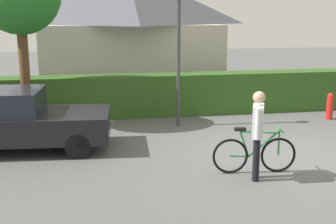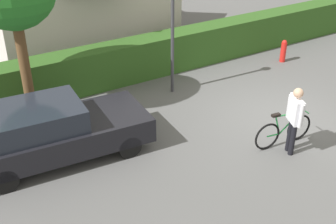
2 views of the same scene
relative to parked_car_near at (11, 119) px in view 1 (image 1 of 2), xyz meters
name	(u,v)px [view 1 (image 1 of 2)]	position (x,y,z in m)	size (l,w,h in m)	color
ground_plane	(278,155)	(5.98, -1.52, -0.75)	(60.00, 60.00, 0.00)	#575757
hedge_row	(220,93)	(5.98, 3.04, -0.10)	(15.14, 0.90, 1.29)	#2E561E
house_distant	(128,30)	(3.48, 7.47, 1.75)	(6.87, 5.74, 4.86)	beige
parked_car_near	(11,119)	(0.00, 0.00, 0.00)	(4.33, 2.11, 1.44)	black
bicycle	(254,154)	(5.02, -2.48, -0.35)	(1.69, 0.50, 0.95)	black
person_rider	(258,128)	(4.92, -2.83, 0.28)	(0.38, 0.64, 1.73)	black
street_lamp	(179,38)	(4.30, 1.53, 1.73)	(0.28, 0.28, 3.77)	#38383D
fire_hydrant	(330,106)	(8.98, 1.48, -0.33)	(0.20, 0.20, 0.81)	red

